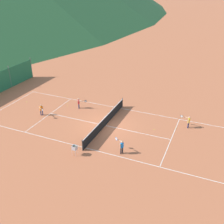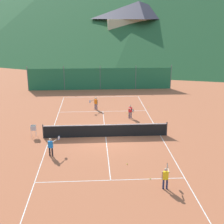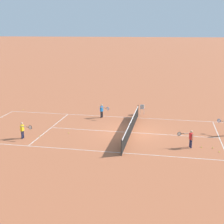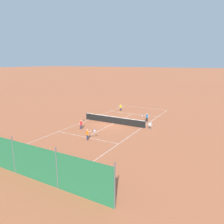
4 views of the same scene
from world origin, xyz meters
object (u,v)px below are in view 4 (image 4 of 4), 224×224
Objects in this scene: tennis_ball_service_box at (69,132)px; tennis_ball_mid_court at (122,115)px; tennis_ball_alley_right at (121,112)px; tennis_ball_far_corner at (50,147)px; player_near_service at (120,107)px; tennis_ball_near_corner at (170,111)px; player_near_baseline at (88,134)px; tennis_ball_by_net_right at (75,132)px; tennis_net at (114,120)px; tennis_ball_by_net_left at (50,133)px; player_far_baseline at (147,117)px; player_far_service at (81,124)px; ball_hopper at (150,125)px; tennis_ball_alley_left at (78,131)px.

tennis_ball_service_box is 1.00× the size of tennis_ball_mid_court.
tennis_ball_far_corner is at bearing 93.02° from tennis_ball_alley_right.
player_near_service is 18.04× the size of tennis_ball_near_corner.
tennis_ball_service_box is (7.54, 17.13, 0.00)m from tennis_ball_near_corner.
player_near_baseline reaches higher than tennis_ball_by_net_right.
player_near_service is (2.77, -7.40, 0.20)m from tennis_net.
player_near_service is at bearing -96.55° from tennis_ball_by_net_left.
player_far_baseline is at bearing -109.61° from tennis_ball_far_corner.
player_far_service is 17.94× the size of tennis_ball_far_corner.
player_near_service is 11.15m from ball_hopper.
tennis_ball_alley_right is at bearing -99.45° from tennis_ball_by_net_left.
player_far_service is at bearing 92.20° from player_near_service.
tennis_ball_alley_left is (-2.26, -2.46, 0.00)m from tennis_ball_by_net_left.
player_far_baseline reaches higher than tennis_ball_by_net_right.
tennis_ball_by_net_right is (5.78, 8.75, -0.68)m from player_far_baseline.
player_far_service is 17.94× the size of tennis_ball_near_corner.
player_near_baseline is 0.99× the size of player_far_baseline.
tennis_ball_by_net_right is at bearing 35.77° from ball_hopper.
tennis_ball_far_corner is 12.22m from ball_hopper.
player_near_baseline reaches higher than tennis_ball_far_corner.
tennis_ball_alley_right is at bearing -71.33° from tennis_net.
tennis_ball_alley_left is (6.94, 16.09, 0.00)m from tennis_ball_near_corner.
player_near_baseline reaches higher than tennis_ball_alley_right.
player_near_baseline is 14.79m from player_near_service.
tennis_ball_near_corner is at bearing -87.13° from ball_hopper.
tennis_net is at bearing -111.10° from tennis_ball_by_net_right.
tennis_ball_near_corner is 20.70m from tennis_ball_by_net_left.
tennis_ball_alley_left is (5.80, 8.04, -0.68)m from player_far_baseline.
tennis_ball_by_net_right and tennis_ball_by_net_left have the same top height.
tennis_ball_mid_court is (4.69, -1.52, -0.68)m from player_far_baseline.
player_near_service is at bearing 26.39° from tennis_ball_near_corner.
player_near_baseline is at bearing 77.37° from tennis_ball_near_corner.
ball_hopper is at bearing -143.85° from tennis_ball_by_net_left.
tennis_ball_mid_court is (-1.07, 1.84, 0.00)m from tennis_ball_alley_right.
tennis_ball_by_net_right is 0.71m from tennis_ball_alley_left.
tennis_net is at bearing 40.49° from player_far_baseline.
tennis_ball_by_net_left is 12.47m from tennis_ball_mid_court.
player_far_baseline is 1.37× the size of ball_hopper.
player_far_service is at bearing -84.99° from tennis_ball_by_net_right.
tennis_ball_alley_right is 1.00× the size of tennis_ball_mid_court.
tennis_ball_mid_court is (-1.22, -8.79, -0.66)m from player_far_service.
player_near_baseline is 11.72m from tennis_ball_mid_court.
tennis_ball_alley_right is 17.03m from tennis_ball_far_corner.
player_near_baseline is 18.37× the size of tennis_ball_by_net_left.
tennis_net is 5.46m from tennis_ball_alley_left.
player_near_service is 18.04× the size of tennis_ball_by_net_left.
player_far_service reaches higher than tennis_ball_near_corner.
tennis_ball_near_corner is at bearing -102.63° from player_near_baseline.
player_near_baseline is 8.14m from ball_hopper.
tennis_ball_service_box and tennis_ball_by_net_left have the same top height.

